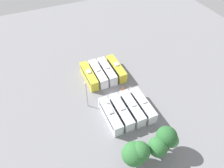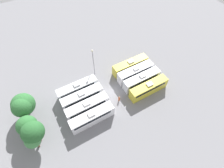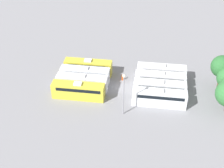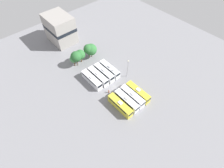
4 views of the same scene
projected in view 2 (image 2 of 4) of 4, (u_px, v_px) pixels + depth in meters
The scene contains 16 objects.
ground_plane at pixel (113, 92), 46.73m from camera, with size 125.26×125.26×0.00m, color gray.
bus_0 at pixel (148, 88), 45.26m from camera, with size 2.45×10.69×3.65m.
bus_1 at pixel (142, 80), 46.91m from camera, with size 2.45×10.69×3.65m.
bus_2 at pixel (135, 72), 48.46m from camera, with size 2.45×10.69×3.65m.
bus_3 at pixel (130, 65), 49.99m from camera, with size 2.45×10.69×3.65m.
bus_4 at pixel (92, 117), 40.31m from camera, with size 2.45×10.69×3.65m.
bus_5 at pixel (87, 107), 41.96m from camera, with size 2.45×10.69×3.65m.
bus_6 at pixel (82, 97), 43.59m from camera, with size 2.45×10.69×3.65m.
bus_7 at pixel (77, 88), 45.19m from camera, with size 2.45×10.69×3.65m.
worker_person at pixel (119, 99), 44.58m from camera, with size 0.36×0.36×1.60m.
light_pole at pixel (93, 59), 45.74m from camera, with size 0.60×0.60×9.07m.
tree_0 at pixel (33, 140), 34.98m from camera, with size 3.28×3.28×5.62m.
tree_1 at pixel (33, 132), 34.78m from camera, with size 4.66×4.66×7.44m.
tree_2 at pixel (27, 126), 36.69m from camera, with size 4.37×4.37×6.30m.
tree_3 at pixel (22, 107), 38.33m from camera, with size 4.35×4.35×7.11m.
tree_4 at pixel (23, 105), 39.54m from camera, with size 5.26×5.26×6.88m.
Camera 2 is at (-22.53, 13.37, 38.75)m, focal length 28.00 mm.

